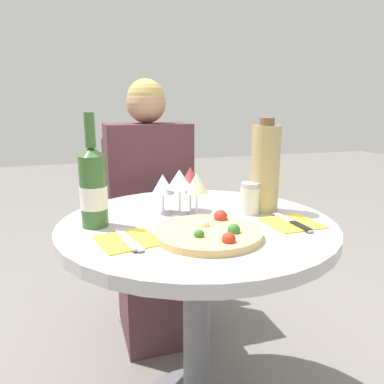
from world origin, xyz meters
The scene contains 13 objects.
dining_table centered at (0.00, 0.00, 0.56)m, with size 0.85×0.85×0.70m.
chair_behind_diner centered at (-0.02, 0.75, 0.43)m, with size 0.39×0.39×0.89m.
seated_diner centered at (-0.02, 0.60, 0.52)m, with size 0.39×0.48×1.17m.
pizza_large centered at (-0.01, -0.15, 0.72)m, with size 0.29×0.29×0.05m.
wine_bottle centered at (-0.30, 0.04, 0.82)m, with size 0.08×0.08×0.33m.
tall_carafe centered at (0.25, 0.04, 0.85)m, with size 0.10×0.10×0.31m.
sugar_shaker centered at (0.19, 0.02, 0.75)m, with size 0.06×0.06×0.10m.
wine_glass_center centered at (-0.03, 0.08, 0.82)m, with size 0.08×0.08×0.15m.
wine_glass_back_right centered at (0.02, 0.12, 0.82)m, with size 0.08×0.08×0.15m.
wine_glass_back_left centered at (-0.08, 0.12, 0.80)m, with size 0.07×0.07×0.13m.
wine_glass_front_right centered at (0.02, 0.05, 0.81)m, with size 0.07×0.07×0.14m.
place_setting_left centered at (-0.23, -0.12, 0.71)m, with size 0.18×0.19×0.01m.
place_setting_right centered at (0.26, -0.12, 0.71)m, with size 0.16×0.19×0.01m.
Camera 1 is at (-0.35, -1.05, 1.06)m, focal length 35.00 mm.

